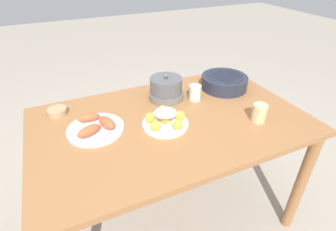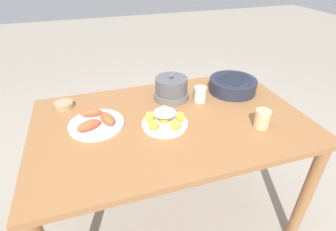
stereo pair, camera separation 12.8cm
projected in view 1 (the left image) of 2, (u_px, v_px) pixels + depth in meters
ground_plane at (170, 212)px, 1.72m from camera, size 12.00×12.00×0.00m
dining_table at (170, 135)px, 1.38m from camera, size 1.36×0.85×0.73m
cake_plate at (165, 120)px, 1.27m from camera, size 0.23×0.23×0.08m
serving_bowl at (224, 82)px, 1.60m from camera, size 0.28×0.28×0.08m
sauce_bowl at (57, 111)px, 1.36m from camera, size 0.10×0.10×0.03m
seafood_platter at (96, 127)px, 1.24m from camera, size 0.27×0.27×0.06m
cup_near at (259, 113)px, 1.29m from camera, size 0.07×0.07×0.09m
cup_far at (195, 93)px, 1.48m from camera, size 0.07×0.07×0.09m
warming_pot at (166, 89)px, 1.48m from camera, size 0.20×0.20×0.15m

